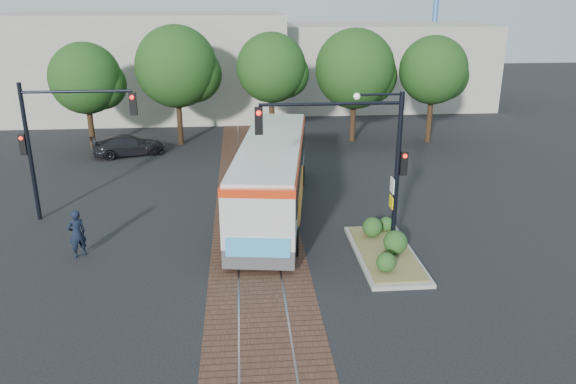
% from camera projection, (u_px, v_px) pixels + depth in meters
% --- Properties ---
extents(ground, '(120.00, 120.00, 0.00)m').
position_uv_depth(ground, '(258.00, 250.00, 21.83)').
color(ground, black).
rests_on(ground, ground).
extents(trackbed, '(3.60, 40.00, 0.02)m').
position_uv_depth(trackbed, '(255.00, 212.00, 25.58)').
color(trackbed, '#513225').
rests_on(trackbed, ground).
extents(tree_row, '(26.40, 5.60, 7.67)m').
position_uv_depth(tree_row, '(266.00, 70.00, 35.74)').
color(tree_row, '#382314').
rests_on(tree_row, ground).
extents(warehouses, '(40.00, 13.00, 8.00)m').
position_uv_depth(warehouses, '(239.00, 64.00, 47.53)').
color(warehouses, '#ADA899').
rests_on(warehouses, ground).
extents(city_bus, '(4.32, 12.63, 3.32)m').
position_uv_depth(city_bus, '(272.00, 173.00, 25.09)').
color(city_bus, '#444447').
rests_on(city_bus, ground).
extents(traffic_island, '(2.20, 5.20, 1.13)m').
position_uv_depth(traffic_island, '(385.00, 247.00, 21.26)').
color(traffic_island, gray).
rests_on(traffic_island, ground).
extents(signal_pole_main, '(5.49, 0.46, 6.00)m').
position_uv_depth(signal_pole_main, '(365.00, 150.00, 20.00)').
color(signal_pole_main, black).
rests_on(signal_pole_main, ground).
extents(signal_pole_left, '(4.99, 0.34, 6.00)m').
position_uv_depth(signal_pole_left, '(54.00, 133.00, 23.63)').
color(signal_pole_left, black).
rests_on(signal_pole_left, ground).
extents(officer, '(0.81, 0.77, 1.86)m').
position_uv_depth(officer, '(77.00, 234.00, 20.98)').
color(officer, black).
rests_on(officer, ground).
extents(parked_car, '(4.71, 3.12, 1.27)m').
position_uv_depth(parked_car, '(128.00, 145.00, 34.49)').
color(parked_car, black).
rests_on(parked_car, ground).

